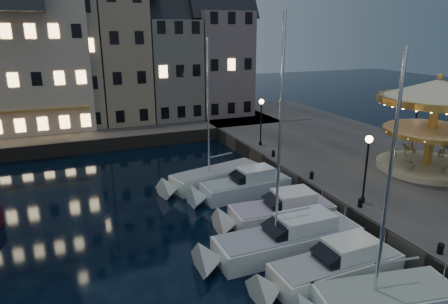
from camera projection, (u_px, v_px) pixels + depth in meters
name	position (u px, v px, depth m)	size (l,w,h in m)	color
ground	(264.00, 253.00, 21.06)	(160.00, 160.00, 0.00)	black
quay_east	(387.00, 172.00, 31.22)	(16.00, 56.00, 1.30)	#474442
quay_north	(76.00, 133.00, 42.77)	(44.00, 12.00, 1.30)	#474442
quaywall_e	(300.00, 186.00, 28.34)	(0.15, 44.00, 1.30)	#47423A
quaywall_n	(101.00, 146.00, 38.18)	(48.00, 0.15, 1.30)	#47423A
streetlamp_b	(367.00, 160.00, 23.36)	(0.44, 0.44, 4.17)	black
streetlamp_c	(261.00, 115.00, 35.30)	(0.44, 0.44, 4.17)	black
streetlamp_d	(416.00, 120.00, 33.62)	(0.44, 0.44, 4.17)	black
bollard_a	(441.00, 248.00, 18.54)	(0.30, 0.30, 0.57)	black
bollard_b	(360.00, 202.00, 23.41)	(0.30, 0.30, 0.57)	black
bollard_c	(312.00, 175.00, 27.83)	(0.30, 0.30, 0.57)	black
bollard_d	(273.00, 153.00, 32.70)	(0.30, 0.30, 0.57)	black
townhouse_nb	(3.00, 61.00, 40.11)	(6.16, 8.00, 13.80)	gray
townhouse_nc	(67.00, 54.00, 42.14)	(6.82, 8.00, 14.80)	gray
townhouse_nd	(122.00, 49.00, 44.07)	(5.50, 8.00, 15.80)	gray
townhouse_ne	(170.00, 61.00, 46.47)	(6.16, 8.00, 12.80)	slate
townhouse_nf	(219.00, 55.00, 48.51)	(6.82, 8.00, 13.80)	slate
hotel_corner	(1.00, 45.00, 39.68)	(17.60, 9.00, 16.80)	beige
motorboat_a	(373.00, 303.00, 16.42)	(6.99, 3.29, 11.53)	silver
motorboat_b	(329.00, 270.00, 18.47)	(7.45, 2.35, 2.15)	silver
motorboat_c	(282.00, 241.00, 20.94)	(9.03, 2.41, 12.03)	silver
motorboat_d	(275.00, 214.00, 24.15)	(7.30, 2.75, 2.15)	silver
motorboat_e	(241.00, 188.00, 28.09)	(7.43, 2.57, 2.15)	silver
motorboat_f	(211.00, 178.00, 30.13)	(8.31, 3.92, 11.02)	silver
carousel	(435.00, 108.00, 28.45)	(8.10, 8.10, 7.09)	beige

